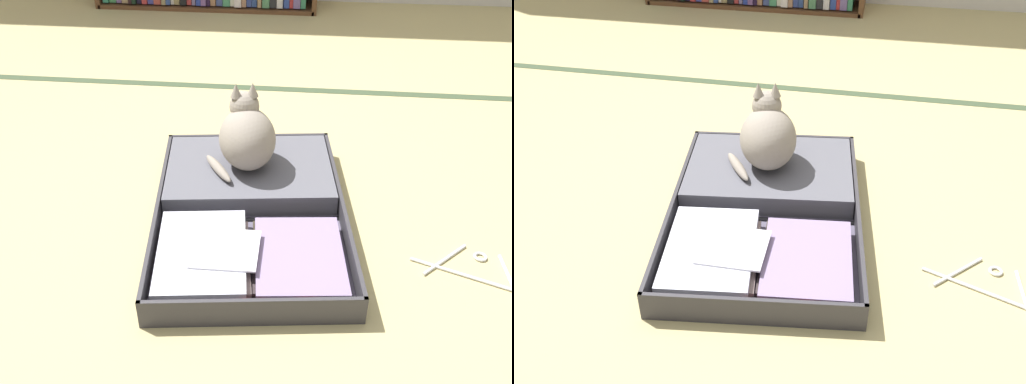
{
  "view_description": "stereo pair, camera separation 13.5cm",
  "coord_description": "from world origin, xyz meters",
  "views": [
    {
      "loc": [
        0.2,
        -1.45,
        1.17
      ],
      "look_at": [
        0.05,
        -0.02,
        0.15
      ],
      "focal_mm": 40.52,
      "sensor_mm": 36.0,
      "label": 1
    },
    {
      "loc": [
        0.33,
        -1.43,
        1.17
      ],
      "look_at": [
        0.05,
        -0.02,
        0.15
      ],
      "focal_mm": 40.52,
      "sensor_mm": 36.0,
      "label": 2
    }
  ],
  "objects": [
    {
      "name": "ground_plane",
      "position": [
        0.0,
        0.0,
        0.0
      ],
      "size": [
        10.0,
        10.0,
        0.0
      ],
      "primitive_type": "plane",
      "color": "tan"
    },
    {
      "name": "black_cat",
      "position": [
        -0.01,
        0.24,
        0.2
      ],
      "size": [
        0.27,
        0.29,
        0.28
      ],
      "color": "gray",
      "rests_on": "open_suitcase"
    },
    {
      "name": "tatami_border",
      "position": [
        0.0,
        1.03,
        0.0
      ],
      "size": [
        4.8,
        0.05,
        0.0
      ],
      "color": "#3A4A31",
      "rests_on": "ground_plane"
    },
    {
      "name": "clothes_hanger",
      "position": [
        0.72,
        -0.15,
        0.0
      ],
      "size": [
        0.35,
        0.24,
        0.01
      ],
      "color": "silver",
      "rests_on": "ground_plane"
    },
    {
      "name": "open_suitcase",
      "position": [
        0.02,
        0.05,
        0.04
      ],
      "size": [
        0.7,
        0.93,
        0.09
      ],
      "color": "#353338",
      "rests_on": "ground_plane"
    }
  ]
}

